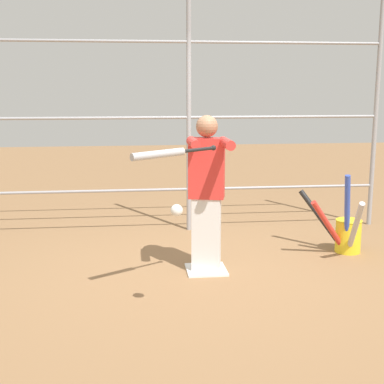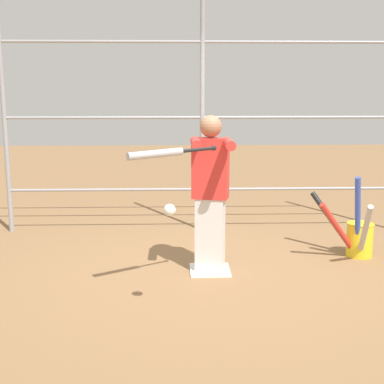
{
  "view_description": "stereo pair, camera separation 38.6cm",
  "coord_description": "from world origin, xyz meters",
  "px_view_note": "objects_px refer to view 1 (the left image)",
  "views": [
    {
      "loc": [
        0.73,
        5.11,
        1.82
      ],
      "look_at": [
        0.2,
        0.44,
        0.9
      ],
      "focal_mm": 50.0,
      "sensor_mm": 36.0,
      "label": 1
    },
    {
      "loc": [
        0.35,
        5.14,
        1.82
      ],
      "look_at": [
        0.2,
        0.44,
        0.9
      ],
      "focal_mm": 50.0,
      "sensor_mm": 36.0,
      "label": 2
    }
  ],
  "objects_px": {
    "batter": "(207,189)",
    "bat_bucket": "(345,232)",
    "baseball_bat_swinging": "(166,153)",
    "softball_in_flight": "(177,210)"
  },
  "relations": [
    {
      "from": "baseball_bat_swinging",
      "to": "bat_bucket",
      "type": "xyz_separation_m",
      "value": [
        -2.07,
        -1.1,
        -1.04
      ]
    },
    {
      "from": "baseball_bat_swinging",
      "to": "bat_bucket",
      "type": "distance_m",
      "value": 2.57
    },
    {
      "from": "batter",
      "to": "softball_in_flight",
      "type": "relative_size",
      "value": 16.29
    },
    {
      "from": "batter",
      "to": "softball_in_flight",
      "type": "height_order",
      "value": "batter"
    },
    {
      "from": "softball_in_flight",
      "to": "bat_bucket",
      "type": "height_order",
      "value": "softball_in_flight"
    },
    {
      "from": "batter",
      "to": "bat_bucket",
      "type": "height_order",
      "value": "batter"
    },
    {
      "from": "batter",
      "to": "baseball_bat_swinging",
      "type": "height_order",
      "value": "batter"
    },
    {
      "from": "softball_in_flight",
      "to": "baseball_bat_swinging",
      "type": "bearing_deg",
      "value": -82.45
    },
    {
      "from": "bat_bucket",
      "to": "batter",
      "type": "bearing_deg",
      "value": 14.9
    },
    {
      "from": "baseball_bat_swinging",
      "to": "softball_in_flight",
      "type": "xyz_separation_m",
      "value": [
        -0.05,
        0.41,
        -0.39
      ]
    }
  ]
}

